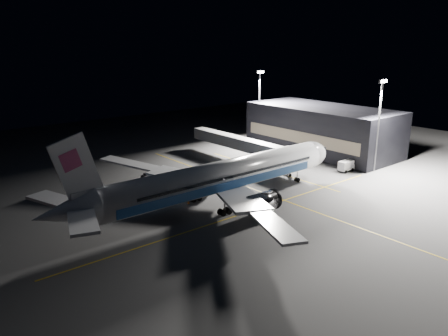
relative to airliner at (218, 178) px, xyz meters
The scene contains 14 objects.
ground 5.27m from the airliner, ahead, with size 200.00×200.00×0.00m, color #4C4C4F.
guide_line_main 12.22m from the airliner, ahead, with size 0.25×80.00×0.01m, color gold.
guide_line_cross 7.99m from the airliner, 79.83° to the right, with size 70.00×0.25×0.01m, color gold.
guide_line_side 25.67m from the airliner, 23.43° to the left, with size 0.25×40.00×0.01m, color gold.
airliner is the anchor object (origin of this frame).
terminal 49.10m from the airliner, 16.57° to the left, with size 18.12×40.00×12.00m.
jet_bridge 29.31m from the airliner, 38.04° to the left, with size 3.60×34.40×6.30m.
floodlight_mast_north 52.56m from the airliner, 37.91° to the left, with size 2.40×0.68×20.70m.
floodlight_mast_south 42.13m from the airliner, ahead, with size 2.40×0.67×20.70m.
service_truck 36.59m from the airliner, ahead, with size 4.85×2.21×2.46m.
baggage_tug 22.02m from the airliner, 96.33° to the left, with size 2.43×2.12×1.53m.
safety_cone_a 7.26m from the airliner, 132.39° to the left, with size 0.45×0.45×0.67m, color #FF620A.
safety_cone_b 9.47m from the airliner, 29.48° to the left, with size 0.41×0.41×0.61m, color #FF620A.
safety_cone_c 13.80m from the airliner, 91.97° to the left, with size 0.38×0.38×0.57m, color #FF620A.
Camera 1 is at (-47.48, -57.81, 28.52)m, focal length 35.00 mm.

